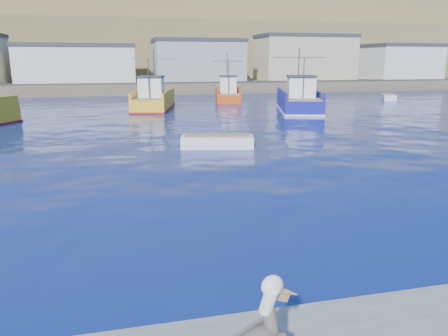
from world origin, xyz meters
The scene contains 8 objects.
ground centered at (0.00, 0.00, 0.00)m, with size 260.00×260.00×0.00m, color #06114E.
dock_bollards centered at (0.60, -3.40, 0.65)m, with size 36.20×0.20×0.30m.
far_shore centered at (0.00, 109.20, 8.98)m, with size 200.00×81.00×24.00m.
trawler_yellow_b centered at (-0.26, 37.57, 0.98)m, with size 5.69×10.58×6.36m.
trawler_blue centered at (14.30, 32.53, 1.02)m, with size 6.70×11.47×6.46m.
boat_orange centered at (9.79, 44.95, 1.00)m, with size 4.28×8.13×6.00m.
skiff_mid centered at (1.61, 15.09, 0.30)m, with size 4.51×2.43×0.93m.
skiff_far centered at (31.27, 41.95, 0.30)m, with size 3.33×4.45×0.92m.
Camera 1 is at (-4.09, -9.97, 5.07)m, focal length 35.00 mm.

